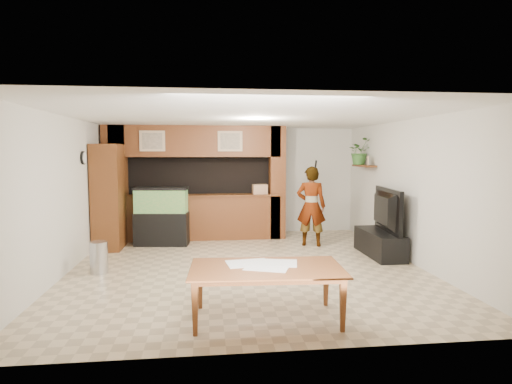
{
  "coord_description": "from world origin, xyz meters",
  "views": [
    {
      "loc": [
        -0.68,
        -7.34,
        2.0
      ],
      "look_at": [
        0.24,
        0.6,
        1.26
      ],
      "focal_mm": 30.0,
      "sensor_mm": 36.0,
      "label": 1
    }
  ],
  "objects": [
    {
      "name": "wall_left",
      "position": [
        -3.0,
        0.0,
        1.3
      ],
      "size": [
        0.0,
        6.5,
        6.5
      ],
      "primitive_type": "plane",
      "rotation": [
        1.57,
        0.0,
        1.57
      ],
      "color": "beige",
      "rests_on": "floor"
    },
    {
      "name": "wall_clock",
      "position": [
        -2.97,
        1.0,
        1.9
      ],
      "size": [
        0.05,
        0.25,
        0.25
      ],
      "color": "black",
      "rests_on": "wall_left"
    },
    {
      "name": "aquarium",
      "position": [
        -1.65,
        1.95,
        0.62
      ],
      "size": [
        1.14,
        0.43,
        1.26
      ],
      "rotation": [
        0.0,
        0.0,
        -0.12
      ],
      "color": "black",
      "rests_on": "floor"
    },
    {
      "name": "partition",
      "position": [
        -0.95,
        2.64,
        1.31
      ],
      "size": [
        4.2,
        0.99,
        2.6
      ],
      "color": "brown",
      "rests_on": "floor"
    },
    {
      "name": "wall_right",
      "position": [
        3.0,
        0.0,
        1.3
      ],
      "size": [
        0.0,
        6.5,
        6.5
      ],
      "primitive_type": "plane",
      "rotation": [
        1.57,
        0.0,
        -1.57
      ],
      "color": "beige",
      "rests_on": "floor"
    },
    {
      "name": "wall_back",
      "position": [
        0.0,
        3.25,
        1.3
      ],
      "size": [
        6.0,
        0.0,
        6.0
      ],
      "primitive_type": "plane",
      "rotation": [
        1.57,
        0.0,
        0.0
      ],
      "color": "beige",
      "rests_on": "floor"
    },
    {
      "name": "tv_stand",
      "position": [
        2.65,
        0.51,
        0.24
      ],
      "size": [
        0.52,
        1.43,
        0.48
      ],
      "primitive_type": "cube",
      "color": "black",
      "rests_on": "floor"
    },
    {
      "name": "pantry_cabinet",
      "position": [
        -2.7,
        1.76,
        1.09
      ],
      "size": [
        0.54,
        0.89,
        2.17
      ],
      "primitive_type": "cube",
      "color": "brown",
      "rests_on": "floor"
    },
    {
      "name": "ceiling",
      "position": [
        0.0,
        0.0,
        2.6
      ],
      "size": [
        6.5,
        6.5,
        0.0
      ],
      "primitive_type": "plane",
      "color": "white",
      "rests_on": "wall_back"
    },
    {
      "name": "photo_frame",
      "position": [
        2.85,
        1.72,
        1.82
      ],
      "size": [
        0.07,
        0.16,
        0.21
      ],
      "primitive_type": "cube",
      "rotation": [
        0.0,
        0.0,
        -0.24
      ],
      "color": "tan",
      "rests_on": "wall_shelf"
    },
    {
      "name": "floor",
      "position": [
        0.0,
        0.0,
        0.0
      ],
      "size": [
        6.5,
        6.5,
        0.0
      ],
      "primitive_type": "plane",
      "color": "#C5AE88",
      "rests_on": "ground"
    },
    {
      "name": "dining_table",
      "position": [
        0.02,
        -2.44,
        0.32
      ],
      "size": [
        1.87,
        1.11,
        0.64
      ],
      "primitive_type": "imported",
      "rotation": [
        0.0,
        0.0,
        -0.05
      ],
      "color": "brown",
      "rests_on": "floor"
    },
    {
      "name": "wall_shelf",
      "position": [
        2.85,
        1.95,
        1.7
      ],
      "size": [
        0.25,
        0.9,
        0.04
      ],
      "primitive_type": "cube",
      "color": "brown",
      "rests_on": "wall_right"
    },
    {
      "name": "microphone",
      "position": [
        1.59,
        1.38,
        1.76
      ],
      "size": [
        0.04,
        0.1,
        0.16
      ],
      "primitive_type": "cylinder",
      "rotation": [
        0.44,
        0.0,
        0.0
      ],
      "color": "black",
      "rests_on": "person"
    },
    {
      "name": "newspaper_c",
      "position": [
        0.17,
        -2.24,
        0.64
      ],
      "size": [
        0.56,
        0.46,
        0.01
      ],
      "primitive_type": "cube",
      "rotation": [
        0.0,
        0.0,
        -0.21
      ],
      "color": "silver",
      "rests_on": "dining_table"
    },
    {
      "name": "newspaper_a",
      "position": [
        -0.18,
        -2.21,
        0.64
      ],
      "size": [
        0.56,
        0.44,
        0.01
      ],
      "primitive_type": "cube",
      "rotation": [
        0.0,
        0.0,
        0.13
      ],
      "color": "silver",
      "rests_on": "dining_table"
    },
    {
      "name": "person",
      "position": [
        1.54,
        1.54,
        0.85
      ],
      "size": [
        0.72,
        0.57,
        1.71
      ],
      "primitive_type": "imported",
      "rotation": [
        0.0,
        0.0,
        2.85
      ],
      "color": "tan",
      "rests_on": "floor"
    },
    {
      "name": "potted_plant",
      "position": [
        2.82,
        2.17,
        2.02
      ],
      "size": [
        0.65,
        0.59,
        0.61
      ],
      "primitive_type": "imported",
      "rotation": [
        0.0,
        0.0,
        0.24
      ],
      "color": "#366A2A",
      "rests_on": "wall_shelf"
    },
    {
      "name": "television",
      "position": [
        2.65,
        0.51,
        0.9
      ],
      "size": [
        0.34,
        1.47,
        0.84
      ],
      "primitive_type": "imported",
      "rotation": [
        0.0,
        0.0,
        1.47
      ],
      "color": "black",
      "rests_on": "tv_stand"
    },
    {
      "name": "newspaper_b",
      "position": [
        0.02,
        -2.42,
        0.64
      ],
      "size": [
        0.6,
        0.52,
        0.01
      ],
      "primitive_type": "cube",
      "rotation": [
        0.0,
        0.0,
        -0.36
      ],
      "color": "silver",
      "rests_on": "dining_table"
    },
    {
      "name": "counter_box",
      "position": [
        0.54,
        2.45,
        1.15
      ],
      "size": [
        0.35,
        0.25,
        0.22
      ],
      "primitive_type": "cube",
      "rotation": [
        0.0,
        0.0,
        0.07
      ],
      "color": "tan",
      "rests_on": "partition"
    },
    {
      "name": "trash_can",
      "position": [
        -2.47,
        -0.13,
        0.26
      ],
      "size": [
        0.29,
        0.29,
        0.53
      ],
      "primitive_type": "cylinder",
      "color": "#B2B2B7",
      "rests_on": "floor"
    }
  ]
}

